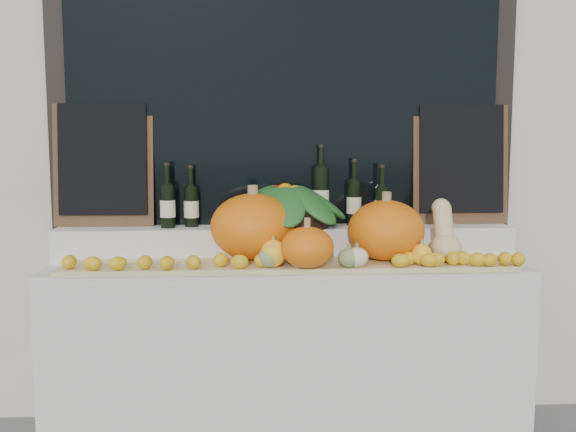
{
  "coord_description": "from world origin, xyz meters",
  "views": [
    {
      "loc": [
        -0.17,
        -1.56,
        1.49
      ],
      "look_at": [
        0.0,
        1.45,
        1.12
      ],
      "focal_mm": 40.0,
      "sensor_mm": 36.0,
      "label": 1
    }
  ],
  "objects": [
    {
      "name": "straw_bedding",
      "position": [
        0.0,
        1.4,
        0.89
      ],
      "size": [
        2.1,
        0.32,
        0.02
      ],
      "primitive_type": "cube",
      "color": "tan",
      "rests_on": "display_sill"
    },
    {
      "name": "storefront_facade",
      "position": [
        0.0,
        2.25,
        2.25
      ],
      "size": [
        7.0,
        0.94,
        4.5
      ],
      "color": "beige",
      "rests_on": "ground"
    },
    {
      "name": "decorative_gourds",
      "position": [
        0.15,
        1.29,
        0.96
      ],
      "size": [
        0.8,
        0.13,
        0.15
      ],
      "color": "#2F5D1C",
      "rests_on": "straw_bedding"
    },
    {
      "name": "produce_bowl",
      "position": [
        -0.0,
        1.66,
        1.15
      ],
      "size": [
        0.67,
        0.67,
        0.23
      ],
      "color": "black",
      "rests_on": "rear_tier"
    },
    {
      "name": "wine_bottle_tall",
      "position": [
        0.18,
        1.71,
        1.19
      ],
      "size": [
        0.08,
        0.08,
        0.41
      ],
      "color": "black",
      "rests_on": "rear_tier"
    },
    {
      "name": "wine_bottle_far_right",
      "position": [
        0.49,
        1.67,
        1.14
      ],
      "size": [
        0.08,
        0.08,
        0.31
      ],
      "color": "black",
      "rests_on": "rear_tier"
    },
    {
      "name": "pumpkin_right",
      "position": [
        0.47,
        1.44,
        1.05
      ],
      "size": [
        0.4,
        0.4,
        0.29
      ],
      "primitive_type": "ellipsoid",
      "rotation": [
        0.0,
        0.0,
        -0.11
      ],
      "color": "orange",
      "rests_on": "straw_bedding"
    },
    {
      "name": "lemon_heap",
      "position": [
        0.0,
        1.29,
        0.94
      ],
      "size": [
        2.2,
        0.16,
        0.06
      ],
      "primitive_type": null,
      "color": "gold",
      "rests_on": "straw_bedding"
    },
    {
      "name": "wine_bottle_near_right",
      "position": [
        0.36,
        1.71,
        1.16
      ],
      "size": [
        0.08,
        0.08,
        0.34
      ],
      "color": "black",
      "rests_on": "rear_tier"
    },
    {
      "name": "wine_bottle_near_left",
      "position": [
        -0.48,
        1.7,
        1.14
      ],
      "size": [
        0.08,
        0.08,
        0.31
      ],
      "color": "black",
      "rests_on": "rear_tier"
    },
    {
      "name": "chalkboard_left",
      "position": [
        -0.92,
        1.74,
        1.36
      ],
      "size": [
        0.5,
        0.09,
        0.62
      ],
      "rotation": [
        -0.09,
        0.0,
        0.0
      ],
      "color": "#4C331E",
      "rests_on": "rear_tier"
    },
    {
      "name": "rear_tier",
      "position": [
        0.0,
        1.68,
        0.96
      ],
      "size": [
        2.3,
        0.25,
        0.16
      ],
      "primitive_type": "cube",
      "color": "silver",
      "rests_on": "display_sill"
    },
    {
      "name": "chalkboard_right",
      "position": [
        0.92,
        1.74,
        1.36
      ],
      "size": [
        0.5,
        0.09,
        0.62
      ],
      "rotation": [
        -0.09,
        0.0,
        0.0
      ],
      "color": "#4C331E",
      "rests_on": "rear_tier"
    },
    {
      "name": "butternut_squash",
      "position": [
        0.74,
        1.41,
        1.03
      ],
      "size": [
        0.15,
        0.21,
        0.29
      ],
      "color": "#E2C385",
      "rests_on": "straw_bedding"
    },
    {
      "name": "display_sill",
      "position": [
        0.0,
        1.52,
        0.44
      ],
      "size": [
        2.3,
        0.55,
        0.88
      ],
      "primitive_type": "cube",
      "color": "silver",
      "rests_on": "ground"
    },
    {
      "name": "pumpkin_left",
      "position": [
        -0.17,
        1.5,
        1.06
      ],
      "size": [
        0.47,
        0.47,
        0.32
      ],
      "primitive_type": "ellipsoid",
      "rotation": [
        0.0,
        0.0,
        0.16
      ],
      "color": "orange",
      "rests_on": "straw_bedding"
    },
    {
      "name": "wine_bottle_far_left",
      "position": [
        -0.59,
        1.66,
        1.15
      ],
      "size": [
        0.08,
        0.08,
        0.33
      ],
      "color": "black",
      "rests_on": "rear_tier"
    },
    {
      "name": "pumpkin_center",
      "position": [
        0.08,
        1.28,
        1.0
      ],
      "size": [
        0.3,
        0.3,
        0.19
      ],
      "primitive_type": "ellipsoid",
      "rotation": [
        0.0,
        0.0,
        -0.26
      ],
      "color": "orange",
      "rests_on": "straw_bedding"
    }
  ]
}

